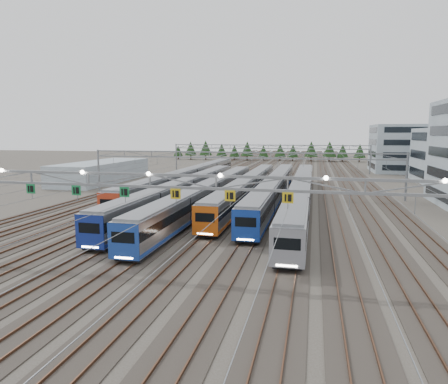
% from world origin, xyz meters
% --- Properties ---
extents(ground, '(400.00, 400.00, 0.00)m').
position_xyz_m(ground, '(0.00, 0.00, 0.00)').
color(ground, '#47423A').
rests_on(ground, ground).
extents(track_bed, '(54.00, 260.00, 5.42)m').
position_xyz_m(track_bed, '(0.00, 100.00, 1.49)').
color(track_bed, '#2D2823').
rests_on(track_bed, ground).
extents(train_a, '(3.04, 66.01, 3.96)m').
position_xyz_m(train_a, '(-11.25, 46.19, 2.23)').
color(train_a, black).
rests_on(train_a, ground).
extents(train_b, '(2.90, 55.54, 3.78)m').
position_xyz_m(train_b, '(-6.75, 29.27, 2.14)').
color(train_b, black).
rests_on(train_b, ground).
extents(train_c, '(2.86, 56.95, 3.72)m').
position_xyz_m(train_c, '(-2.25, 27.72, 2.11)').
color(train_c, black).
rests_on(train_c, ground).
extents(train_d, '(2.84, 54.75, 3.69)m').
position_xyz_m(train_d, '(2.25, 35.94, 2.10)').
color(train_d, black).
rests_on(train_d, ground).
extents(train_e, '(2.87, 57.07, 3.74)m').
position_xyz_m(train_e, '(6.75, 35.76, 2.12)').
color(train_e, black).
rests_on(train_e, ground).
extents(train_f, '(2.88, 63.99, 3.76)m').
position_xyz_m(train_f, '(11.25, 32.22, 2.13)').
color(train_f, black).
rests_on(train_f, ground).
extents(gantry_near, '(56.36, 0.61, 8.08)m').
position_xyz_m(gantry_near, '(-0.05, -0.12, 7.09)').
color(gantry_near, gray).
rests_on(gantry_near, ground).
extents(gantry_mid, '(56.36, 0.36, 8.00)m').
position_xyz_m(gantry_mid, '(0.00, 40.00, 6.39)').
color(gantry_mid, gray).
rests_on(gantry_mid, ground).
extents(gantry_far, '(56.36, 0.36, 8.00)m').
position_xyz_m(gantry_far, '(0.00, 85.00, 6.39)').
color(gantry_far, gray).
rests_on(gantry_far, ground).
extents(depot_bldg_north, '(22.00, 18.00, 13.65)m').
position_xyz_m(depot_bldg_north, '(40.60, 94.51, 6.83)').
color(depot_bldg_north, '#8F9FAB').
rests_on(depot_bldg_north, ground).
extents(west_shed, '(10.00, 30.00, 4.62)m').
position_xyz_m(west_shed, '(-35.24, 53.93, 2.31)').
color(west_shed, '#8F9FAB').
rests_on(west_shed, ground).
extents(treeline, '(93.80, 5.60, 7.02)m').
position_xyz_m(treeline, '(-0.90, 134.41, 4.23)').
color(treeline, '#332114').
rests_on(treeline, ground).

